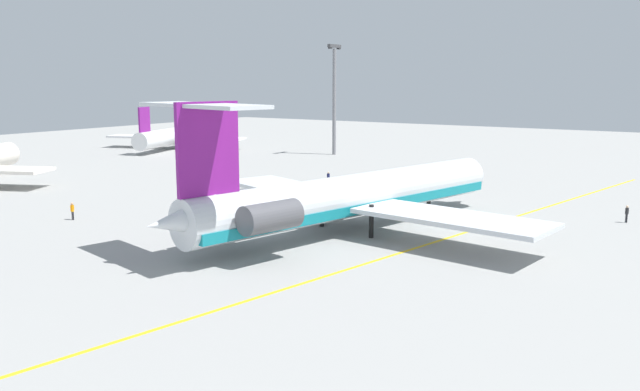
% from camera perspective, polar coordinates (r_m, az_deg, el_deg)
% --- Properties ---
extents(ground, '(288.23, 288.23, 0.00)m').
position_cam_1_polar(ground, '(59.07, 12.19, -4.04)').
color(ground, gray).
extents(main_jetliner, '(42.84, 38.24, 12.60)m').
position_cam_1_polar(main_jetliner, '(61.06, 2.32, -0.06)').
color(main_jetliner, silver).
rests_on(main_jetliner, ground).
extents(airliner_mid_right, '(30.05, 30.12, 9.17)m').
position_cam_1_polar(airliner_mid_right, '(141.03, -12.42, 5.18)').
color(airliner_mid_right, white).
rests_on(airliner_mid_right, ground).
extents(ground_crew_near_nose, '(0.39, 0.28, 1.72)m').
position_cam_1_polar(ground_crew_near_nose, '(89.87, 0.74, 1.71)').
color(ground_crew_near_nose, black).
rests_on(ground_crew_near_nose, ground).
extents(ground_crew_near_tail, '(0.46, 0.29, 1.83)m').
position_cam_1_polar(ground_crew_near_tail, '(71.36, -20.92, -1.10)').
color(ground_crew_near_tail, black).
rests_on(ground_crew_near_tail, ground).
extents(ground_crew_portside, '(0.38, 0.31, 1.79)m').
position_cam_1_polar(ground_crew_portside, '(72.28, 25.35, -1.30)').
color(ground_crew_portside, black).
rests_on(ground_crew_portside, ground).
extents(safety_cone_nose, '(0.40, 0.40, 0.55)m').
position_cam_1_polar(safety_cone_nose, '(90.67, 4.01, 1.24)').
color(safety_cone_nose, '#EA590F').
rests_on(safety_cone_nose, ground).
extents(safety_cone_wingtip, '(0.40, 0.40, 0.55)m').
position_cam_1_polar(safety_cone_wingtip, '(91.74, 5.07, 1.33)').
color(safety_cone_wingtip, '#EA590F').
rests_on(safety_cone_wingtip, ground).
extents(taxiway_centreline, '(99.95, 19.09, 0.01)m').
position_cam_1_polar(taxiway_centreline, '(58.95, 10.21, -3.99)').
color(taxiway_centreline, gold).
rests_on(taxiway_centreline, ground).
extents(light_mast, '(4.00, 0.70, 20.85)m').
position_cam_1_polar(light_mast, '(125.41, 1.26, 8.90)').
color(light_mast, slate).
rests_on(light_mast, ground).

